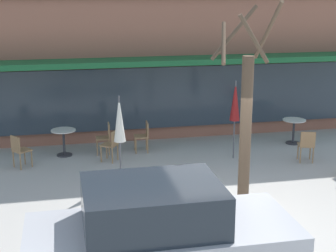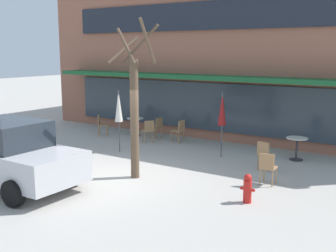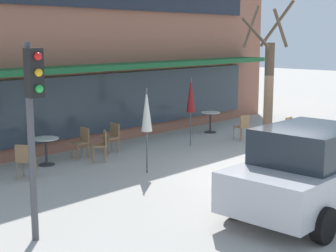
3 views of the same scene
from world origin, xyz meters
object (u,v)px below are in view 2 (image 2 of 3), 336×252
(cafe_chair_3, at_px, (101,124))
(street_tree, at_px, (135,109))
(cafe_chair_4, at_px, (179,129))
(fire_hydrant, at_px, (248,188))
(cafe_chair_1, at_px, (265,153))
(patio_umbrella_green_folded, at_px, (119,107))
(cafe_table_streetside, at_px, (297,145))
(parked_sedan, at_px, (9,154))
(cafe_chair_2, at_px, (148,130))
(cafe_table_near_wall, at_px, (135,124))
(cafe_chair_5, at_px, (157,126))
(patio_umbrella_cream_folded, at_px, (222,109))
(cafe_chair_0, at_px, (268,166))

(cafe_chair_3, relative_size, street_tree, 0.20)
(cafe_chair_4, distance_m, fire_hydrant, 6.74)
(cafe_chair_1, xyz_separation_m, cafe_chair_4, (-4.20, 1.85, 0.00))
(patio_umbrella_green_folded, xyz_separation_m, fire_hydrant, (5.82, -2.22, -1.27))
(street_tree, distance_m, fire_hydrant, 3.83)
(cafe_table_streetside, xyz_separation_m, patio_umbrella_green_folded, (-5.60, -2.34, 1.11))
(cafe_table_streetside, relative_size, parked_sedan, 0.18)
(cafe_chair_2, xyz_separation_m, cafe_chair_4, (1.00, 0.68, 0.00))
(cafe_table_streetside, distance_m, street_tree, 5.68)
(cafe_table_near_wall, xyz_separation_m, parked_sedan, (1.38, -7.15, 0.36))
(cafe_chair_3, bearing_deg, patio_umbrella_green_folded, -35.46)
(cafe_chair_3, bearing_deg, cafe_table_streetside, 4.09)
(patio_umbrella_green_folded, height_order, cafe_chair_5, patio_umbrella_green_folded)
(patio_umbrella_cream_folded, bearing_deg, fire_hydrant, -55.31)
(cafe_table_near_wall, xyz_separation_m, cafe_chair_0, (7.05, -3.28, 0.01))
(patio_umbrella_green_folded, relative_size, cafe_chair_1, 2.47)
(cafe_chair_0, xyz_separation_m, parked_sedan, (-5.67, -3.87, 0.35))
(cafe_table_streetside, height_order, cafe_chair_3, cafe_chair_3)
(cafe_chair_1, distance_m, parked_sedan, 7.27)
(cafe_table_streetside, height_order, parked_sedan, parked_sedan)
(patio_umbrella_cream_folded, bearing_deg, cafe_chair_1, -22.49)
(patio_umbrella_green_folded, height_order, cafe_chair_4, patio_umbrella_green_folded)
(cafe_chair_1, relative_size, fire_hydrant, 1.26)
(cafe_chair_2, bearing_deg, cafe_table_streetside, 5.62)
(patio_umbrella_green_folded, bearing_deg, cafe_chair_2, 90.96)
(cafe_chair_1, relative_size, street_tree, 0.20)
(patio_umbrella_green_folded, relative_size, cafe_chair_3, 2.47)
(patio_umbrella_cream_folded, relative_size, parked_sedan, 0.52)
(parked_sedan, bearing_deg, cafe_chair_2, 90.92)
(cafe_chair_4, bearing_deg, patio_umbrella_cream_folded, -24.85)
(cafe_chair_3, relative_size, cafe_chair_4, 1.00)
(patio_umbrella_green_folded, height_order, cafe_chair_3, patio_umbrella_green_folded)
(street_tree, bearing_deg, patio_umbrella_green_folded, 138.45)
(patio_umbrella_cream_folded, bearing_deg, cafe_chair_5, 161.60)
(cafe_table_near_wall, relative_size, cafe_chair_0, 0.85)
(street_tree, bearing_deg, cafe_chair_3, 141.44)
(cafe_chair_5, bearing_deg, fire_hydrant, -38.52)
(cafe_table_streetside, xyz_separation_m, parked_sedan, (-5.53, -6.90, 0.36))
(cafe_chair_0, relative_size, fire_hydrant, 1.26)
(patio_umbrella_cream_folded, bearing_deg, cafe_chair_4, 155.15)
(patio_umbrella_cream_folded, bearing_deg, patio_umbrella_green_folded, -157.71)
(cafe_table_near_wall, distance_m, fire_hydrant, 8.60)
(cafe_table_near_wall, distance_m, patio_umbrella_cream_folded, 4.93)
(cafe_chair_3, bearing_deg, patio_umbrella_cream_folded, -3.85)
(cafe_chair_3, distance_m, cafe_chair_5, 2.46)
(cafe_chair_5, bearing_deg, cafe_chair_2, -82.08)
(cafe_chair_5, distance_m, street_tree, 5.43)
(patio_umbrella_green_folded, bearing_deg, cafe_chair_1, 6.77)
(cafe_chair_0, relative_size, parked_sedan, 0.21)
(cafe_chair_5, bearing_deg, patio_umbrella_green_folded, -86.98)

